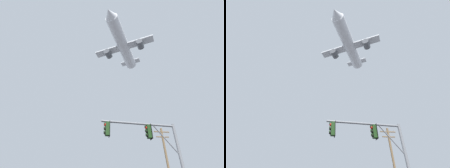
# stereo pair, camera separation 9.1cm
# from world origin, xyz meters

# --- Properties ---
(signal_pole_near) EXTENTS (5.39, 0.67, 6.03)m
(signal_pole_near) POSITION_xyz_m (2.98, 6.11, 4.52)
(signal_pole_near) COLOR slate
(signal_pole_near) RESTS_ON ground
(utility_pole) EXTENTS (2.20, 0.28, 9.64)m
(utility_pole) POSITION_xyz_m (8.50, 16.38, 5.12)
(utility_pole) COLOR brown
(utility_pole) RESTS_ON ground
(airplane) EXTENTS (17.74, 22.98, 6.68)m
(airplane) POSITION_xyz_m (6.23, 27.36, 40.82)
(airplane) COLOR white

